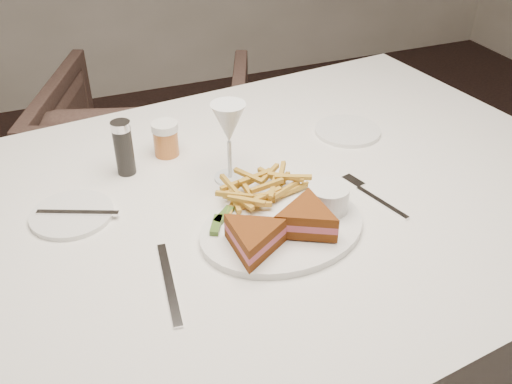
% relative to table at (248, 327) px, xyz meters
% --- Properties ---
extents(table, '(1.67, 1.21, 0.75)m').
position_rel_table_xyz_m(table, '(0.00, 0.00, 0.00)').
color(table, white).
rests_on(table, ground).
extents(chair_far, '(0.89, 0.86, 0.71)m').
position_rel_table_xyz_m(chair_far, '(-0.01, 0.95, -0.02)').
color(chair_far, '#422E28').
rests_on(chair_far, ground).
extents(table_setting, '(0.83, 0.55, 0.18)m').
position_rel_table_xyz_m(table_setting, '(0.00, -0.04, 0.41)').
color(table_setting, white).
rests_on(table_setting, table).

